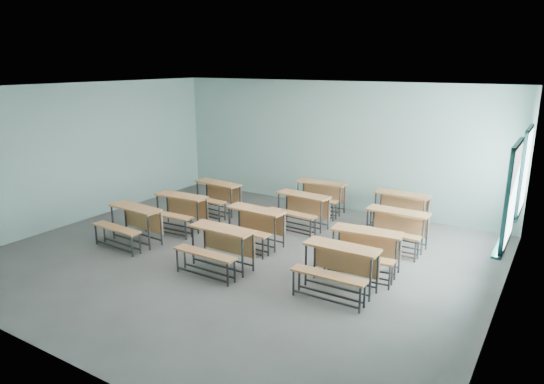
{
  "coord_description": "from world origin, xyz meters",
  "views": [
    {
      "loc": [
        5.12,
        -7.16,
        3.65
      ],
      "look_at": [
        -0.07,
        1.2,
        1.0
      ],
      "focal_mm": 32.0,
      "sensor_mm": 36.0,
      "label": 1
    }
  ],
  "objects": [
    {
      "name": "desk_unit_r1c2",
      "position": [
        2.29,
        0.5,
        0.52
      ],
      "size": [
        1.31,
        0.94,
        0.77
      ],
      "rotation": [
        0.0,
        0.0,
        0.1
      ],
      "color": "#BD7844",
      "rests_on": "ground"
    },
    {
      "name": "desk_unit_r2c1",
      "position": [
        0.17,
        2.04,
        0.52
      ],
      "size": [
        1.29,
        0.91,
        0.77
      ],
      "rotation": [
        0.0,
        0.0,
        -0.07
      ],
      "color": "#BD7844",
      "rests_on": "ground"
    },
    {
      "name": "desk_unit_r3c1",
      "position": [
        0.02,
        3.29,
        0.52
      ],
      "size": [
        1.27,
        0.89,
        0.77
      ],
      "rotation": [
        0.0,
        0.0,
        0.05
      ],
      "color": "#BD7844",
      "rests_on": "ground"
    },
    {
      "name": "room",
      "position": [
        0.08,
        0.03,
        1.6
      ],
      "size": [
        9.04,
        8.04,
        3.24
      ],
      "color": "slate",
      "rests_on": "ground"
    },
    {
      "name": "desk_unit_r2c2",
      "position": [
        2.38,
        1.93,
        0.52
      ],
      "size": [
        1.24,
        0.84,
        0.77
      ],
      "rotation": [
        0.0,
        0.0,
        -0.01
      ],
      "color": "#BD7844",
      "rests_on": "ground"
    },
    {
      "name": "desk_unit_r1c1",
      "position": [
        -0.12,
        0.54,
        0.52
      ],
      "size": [
        1.25,
        0.86,
        0.77
      ],
      "rotation": [
        0.0,
        0.0,
        -0.03
      ],
      "color": "#BD7844",
      "rests_on": "ground"
    },
    {
      "name": "desk_unit_r1c0",
      "position": [
        -2.1,
        0.53,
        0.52
      ],
      "size": [
        1.27,
        0.89,
        0.77
      ],
      "rotation": [
        0.0,
        0.0,
        0.05
      ],
      "color": "#BD7844",
      "rests_on": "ground"
    },
    {
      "name": "desk_unit_r0c2",
      "position": [
        2.21,
        -0.43,
        0.52
      ],
      "size": [
        1.24,
        0.84,
        0.77
      ],
      "rotation": [
        0.0,
        0.0,
        0.01
      ],
      "color": "#BD7844",
      "rests_on": "ground"
    },
    {
      "name": "desk_unit_r3c2",
      "position": [
        2.04,
        3.29,
        0.52
      ],
      "size": [
        1.27,
        0.88,
        0.77
      ],
      "rotation": [
        0.0,
        0.0,
        -0.04
      ],
      "color": "#BD7844",
      "rests_on": "ground"
    },
    {
      "name": "desk_unit_r2c0",
      "position": [
        -2.14,
        1.89,
        0.52
      ],
      "size": [
        1.29,
        0.92,
        0.77
      ],
      "rotation": [
        0.0,
        0.0,
        -0.08
      ],
      "color": "#BD7844",
      "rests_on": "ground"
    },
    {
      "name": "desk_unit_r0c1",
      "position": [
        0.01,
        -0.75,
        0.52
      ],
      "size": [
        1.24,
        0.84,
        0.77
      ],
      "rotation": [
        0.0,
        0.0,
        -0.01
      ],
      "color": "#BD7844",
      "rests_on": "ground"
    },
    {
      "name": "desk_unit_r0c0",
      "position": [
        -2.31,
        -0.66,
        0.52
      ],
      "size": [
        1.28,
        0.9,
        0.77
      ],
      "rotation": [
        0.0,
        0.0,
        -0.06
      ],
      "color": "#BD7844",
      "rests_on": "ground"
    }
  ]
}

